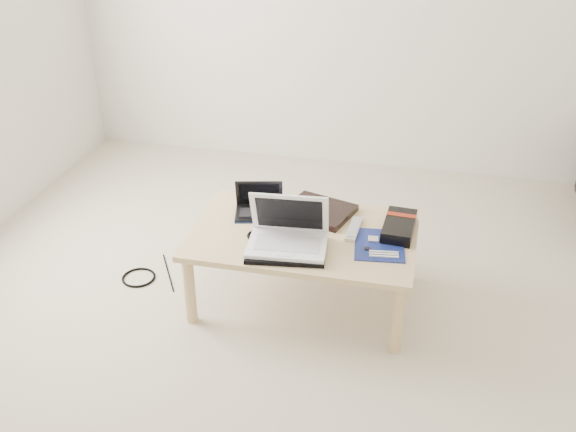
% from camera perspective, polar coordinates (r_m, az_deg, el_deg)
% --- Properties ---
extents(ground, '(4.00, 4.00, 0.00)m').
position_cam_1_polar(ground, '(3.18, 0.44, -10.12)').
color(ground, beige).
rests_on(ground, ground).
extents(coffee_table, '(1.10, 0.70, 0.40)m').
position_cam_1_polar(coffee_table, '(3.18, 1.39, -2.23)').
color(coffee_table, '#D7B182').
rests_on(coffee_table, ground).
extents(book, '(0.39, 0.36, 0.03)m').
position_cam_1_polar(book, '(3.32, 2.77, 0.47)').
color(book, black).
rests_on(book, coffee_table).
extents(netbook, '(0.28, 0.23, 0.17)m').
position_cam_1_polar(netbook, '(3.31, -2.59, 0.81)').
color(netbook, black).
rests_on(netbook, coffee_table).
extents(tablet, '(0.32, 0.27, 0.01)m').
position_cam_1_polar(tablet, '(3.20, 0.39, -0.85)').
color(tablet, black).
rests_on(tablet, coffee_table).
extents(remote, '(0.06, 0.23, 0.02)m').
position_cam_1_polar(remote, '(3.18, 5.89, -1.15)').
color(remote, '#AEAEB2').
rests_on(remote, coffee_table).
extents(neoprene_sleeve, '(0.40, 0.31, 0.02)m').
position_cam_1_polar(neoprene_sleeve, '(3.01, -0.14, -2.96)').
color(neoprene_sleeve, black).
rests_on(neoprene_sleeve, coffee_table).
extents(white_laptop, '(0.39, 0.29, 0.25)m').
position_cam_1_polar(white_laptop, '(3.00, -0.00, -1.61)').
color(white_laptop, white).
rests_on(white_laptop, neoprene_sleeve).
extents(motherboard, '(0.26, 0.32, 0.01)m').
position_cam_1_polar(motherboard, '(3.08, 8.15, -2.55)').
color(motherboard, '#0B1B4B').
rests_on(motherboard, coffee_table).
extents(gpu_box, '(0.16, 0.30, 0.06)m').
position_cam_1_polar(gpu_box, '(3.19, 9.85, -0.91)').
color(gpu_box, black).
rests_on(gpu_box, coffee_table).
extents(cable_coil, '(0.12, 0.12, 0.01)m').
position_cam_1_polar(cable_coil, '(3.12, -2.67, -1.76)').
color(cable_coil, black).
rests_on(cable_coil, coffee_table).
extents(floor_cable_coil, '(0.20, 0.20, 0.01)m').
position_cam_1_polar(floor_cable_coil, '(3.61, -13.13, -5.34)').
color(floor_cable_coil, black).
rests_on(floor_cable_coil, ground).
extents(floor_cable_trail, '(0.20, 0.32, 0.01)m').
position_cam_1_polar(floor_cable_trail, '(3.62, -10.60, -4.95)').
color(floor_cable_trail, black).
rests_on(floor_cable_trail, ground).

